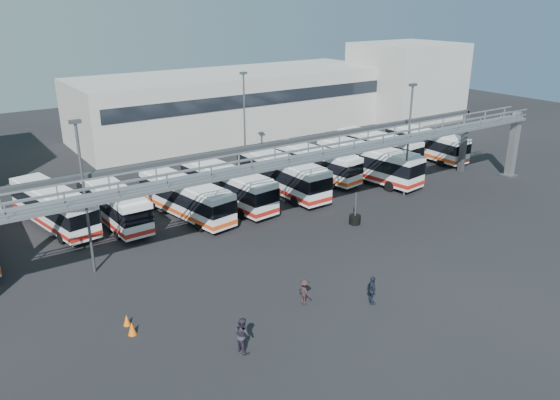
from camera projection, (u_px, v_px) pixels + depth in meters
ground at (357, 256)px, 38.45m from camera, size 140.00×140.00×0.00m
gantry at (308, 161)px, 41.10m from camera, size 51.40×5.15×7.10m
warehouse at (235, 103)px, 72.87m from camera, size 42.00×14.00×8.00m
building_right at (406, 81)px, 81.40m from camera, size 14.00×12.00×11.00m
light_pole_left at (84, 190)px, 34.24m from camera, size 0.70×0.35×10.21m
light_pole_mid at (409, 135)px, 48.22m from camera, size 0.70×0.35×10.21m
light_pole_back at (244, 117)px, 55.64m from camera, size 0.70×0.35×10.21m
bus_1 at (53, 206)px, 42.72m from camera, size 4.48×10.98×3.25m
bus_2 at (113, 202)px, 43.60m from camera, size 2.93×10.43×3.13m
bus_3 at (186, 197)px, 44.81m from camera, size 4.14×10.74×3.18m
bus_4 at (227, 185)px, 47.35m from camera, size 3.89×11.21×3.33m
bus_5 at (282, 173)px, 50.26m from camera, size 2.97×11.40×3.44m
bus_6 at (315, 162)px, 54.31m from camera, size 4.21×10.63×3.15m
bus_7 at (368, 161)px, 53.93m from camera, size 4.30×11.83×3.52m
bus_8 at (378, 146)px, 60.15m from camera, size 3.53×10.57×3.15m
bus_9 at (426, 143)px, 61.61m from camera, size 2.46×10.46×3.17m
pedestrian_b at (243, 335)px, 27.75m from camera, size 0.80×0.99×1.93m
pedestrian_c at (305, 292)px, 32.13m from camera, size 0.70×1.10×1.62m
pedestrian_d at (372, 290)px, 32.12m from camera, size 0.83×1.13×1.78m
cone_left at (132, 329)px, 29.32m from camera, size 0.53×0.53×0.73m
cone_right at (127, 320)px, 30.18m from camera, size 0.45×0.45×0.65m
tire_stack at (355, 219)px, 43.77m from camera, size 0.93×0.93×2.66m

